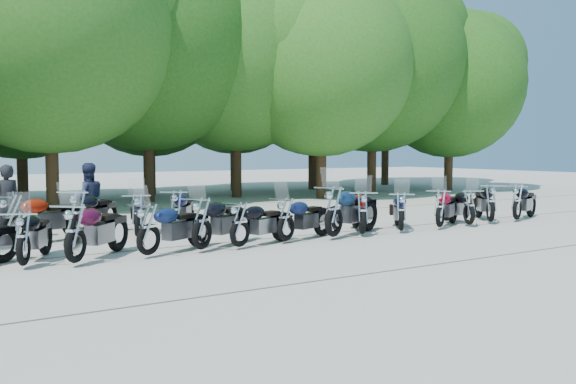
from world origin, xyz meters
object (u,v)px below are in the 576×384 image
motorcycle_4 (202,221)px  motorcycle_5 (240,223)px  motorcycle_7 (334,210)px  motorcycle_10 (440,207)px  rider_1 (88,199)px  motorcycle_16 (137,213)px  motorcycle_11 (469,206)px  motorcycle_15 (78,213)px  motorcycle_12 (491,201)px  motorcycle_14 (13,218)px  motorcycle_17 (176,210)px  motorcycle_13 (517,201)px  motorcycle_6 (286,218)px  rider_0 (6,203)px  motorcycle_9 (401,210)px  motorcycle_3 (148,227)px  motorcycle_2 (75,231)px  motorcycle_8 (362,211)px  motorcycle_1 (23,236)px

motorcycle_4 → motorcycle_5: 0.84m
motorcycle_7 → motorcycle_4: bearing=65.6°
motorcycle_5 → motorcycle_10: bearing=-110.3°
motorcycle_5 → rider_1: 4.54m
motorcycle_16 → motorcycle_11: bearing=-175.4°
motorcycle_15 → motorcycle_12: bearing=-155.3°
motorcycle_14 → motorcycle_17: 3.72m
motorcycle_5 → motorcycle_13: bearing=-110.2°
motorcycle_6 → rider_0: size_ratio=1.17×
motorcycle_9 → motorcycle_17: size_ratio=0.92×
motorcycle_3 → motorcycle_5: 2.00m
motorcycle_9 → rider_1: rider_1 is taller
motorcycle_2 → motorcycle_13: (12.68, 0.19, -0.03)m
motorcycle_4 → motorcycle_13: 10.11m
motorcycle_10 → rider_0: rider_0 is taller
motorcycle_13 → motorcycle_12: bearing=64.9°
motorcycle_10 → rider_1: size_ratio=1.19×
motorcycle_14 → motorcycle_6: bearing=-143.5°
motorcycle_2 → motorcycle_4: (2.57, 0.17, -0.00)m
motorcycle_6 → motorcycle_11: bearing=-112.3°
motorcycle_3 → motorcycle_9: (6.68, 0.07, -0.02)m
motorcycle_7 → motorcycle_16: motorcycle_7 is taller
motorcycle_3 → motorcycle_9: motorcycle_3 is taller
motorcycle_16 → rider_0: bearing=-6.1°
motorcycle_13 → motorcycle_15: size_ratio=0.90×
motorcycle_2 → motorcycle_5: 3.41m
motorcycle_5 → motorcycle_7: bearing=-109.1°
motorcycle_8 → rider_0: (-7.48, 3.89, 0.26)m
motorcycle_15 → motorcycle_1: bearing=97.2°
motorcycle_7 → motorcycle_8: bearing=-111.1°
motorcycle_3 → motorcycle_17: motorcycle_17 is taller
motorcycle_6 → motorcycle_15: 4.74m
motorcycle_7 → motorcycle_13: bearing=-114.0°
motorcycle_14 → motorcycle_16: size_ratio=1.07×
motorcycle_11 → motorcycle_16: size_ratio=0.95×
motorcycle_1 → motorcycle_17: 4.70m
motorcycle_7 → motorcycle_17: size_ratio=1.13×
motorcycle_17 → motorcycle_6: bearing=156.1°
motorcycle_8 → motorcycle_13: bearing=-147.7°
motorcycle_12 → motorcycle_14: motorcycle_14 is taller
motorcycle_1 → rider_1: rider_1 is taller
motorcycle_4 → motorcycle_8: bearing=-121.8°
motorcycle_9 → motorcycle_10: motorcycle_10 is taller
motorcycle_11 → motorcycle_1: bearing=21.7°
motorcycle_4 → motorcycle_14: 4.24m
motorcycle_10 → motorcycle_6: bearing=57.8°
motorcycle_7 → motorcycle_14: bearing=43.1°
motorcycle_17 → motorcycle_12: bearing=-163.0°
motorcycle_17 → motorcycle_2: bearing=76.8°
motorcycle_2 → motorcycle_12: size_ratio=1.00×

